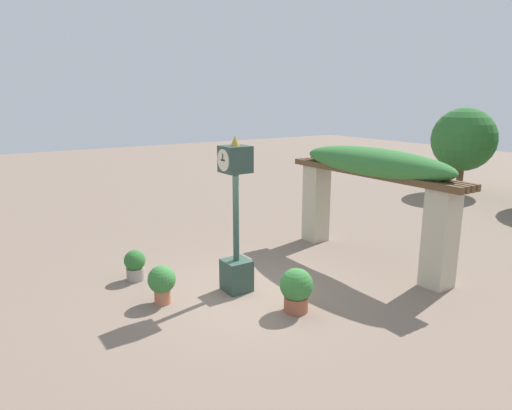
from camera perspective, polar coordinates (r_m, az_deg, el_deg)
The scene contains 6 objects.
ground_plane at distance 9.89m, azimuth -0.92°, elevation -10.83°, with size 60.00×60.00×0.00m, color #7F6B5B.
pedestal_clock at distance 9.49m, azimuth -2.52°, elevation -2.25°, with size 0.54×0.59×3.31m.
pergola at distance 11.53m, azimuth 14.26°, elevation 3.36°, with size 5.19×1.16×2.86m.
potted_plant_near_left at distance 10.73m, azimuth -14.89°, elevation -7.20°, with size 0.48×0.48×0.70m.
potted_plant_near_right at distance 9.42m, azimuth -11.69°, elevation -9.39°, with size 0.56×0.56×0.79m.
potted_plant_far_left at distance 8.93m, azimuth 5.06°, elevation -10.37°, with size 0.65×0.65×0.87m.
Camera 1 is at (7.59, -4.87, 4.05)m, focal length 32.00 mm.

